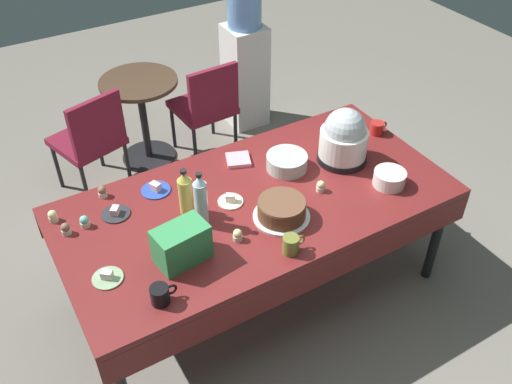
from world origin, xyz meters
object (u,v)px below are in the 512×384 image
object	(u,v)px
dessert_plate_cream	(230,200)
water_cooler	(245,61)
slow_cooker	(344,138)
cupcake_berry	(66,229)
cupcake_lemon	(53,216)
dessert_plate_charcoal	(116,213)
cupcake_vanilla	(85,222)
dessert_plate_sage	(107,277)
ceramic_snack_bowl	(389,178)
maroon_chair_right	(207,104)
coffee_mug_red	(377,128)
soda_carton	(181,244)
cupcake_cocoa	(102,192)
cupcake_mint	(321,186)
coffee_mug_olive	(291,245)
potluck_table	(256,207)
dessert_plate_cobalt	(156,189)
cupcake_rose	(238,235)
round_cafe_table	(142,106)
dessert_plate_coral	(336,130)
soda_bottle_water	(201,201)
frosted_layer_cake	(282,210)
soda_bottle_ginger_ale	(185,193)
glass_salad_bowl	(287,162)
coffee_mug_black	(160,295)
maroon_chair_left	(91,137)

from	to	relation	value
dessert_plate_cream	water_cooler	bearing A→B (deg)	58.27
slow_cooker	water_cooler	world-z (taller)	water_cooler
cupcake_berry	cupcake_lemon	distance (m)	0.14
dessert_plate_charcoal	cupcake_vanilla	bearing A→B (deg)	-177.38
cupcake_berry	dessert_plate_sage	bearing A→B (deg)	-78.78
ceramic_snack_bowl	maroon_chair_right	xyz separation A→B (m)	(-0.32, 1.73, -0.30)
coffee_mug_red	maroon_chair_right	xyz separation A→B (m)	(-0.60, 1.29, -0.30)
soda_carton	cupcake_cocoa	bearing A→B (deg)	98.14
dessert_plate_charcoal	water_cooler	world-z (taller)	water_cooler
dessert_plate_cream	cupcake_mint	distance (m)	0.52
dessert_plate_sage	coffee_mug_olive	size ratio (longest dim) A/B	1.18
potluck_table	dessert_plate_cobalt	xyz separation A→B (m)	(-0.45, 0.35, 0.07)
cupcake_cocoa	cupcake_vanilla	xyz separation A→B (m)	(-0.16, -0.19, 0.00)
soda_carton	dessert_plate_sage	bearing A→B (deg)	163.08
cupcake_mint	cupcake_lemon	world-z (taller)	same
cupcake_rose	round_cafe_table	bearing A→B (deg)	84.20
slow_cooker	dessert_plate_coral	distance (m)	0.35
dessert_plate_charcoal	water_cooler	xyz separation A→B (m)	(1.65, 1.51, -0.17)
slow_cooker	dessert_plate_charcoal	xyz separation A→B (m)	(-1.35, 0.22, -0.15)
cupcake_rose	cupcake_mint	bearing A→B (deg)	10.35
potluck_table	dessert_plate_cobalt	world-z (taller)	dessert_plate_cobalt
dessert_plate_coral	cupcake_lemon	xyz separation A→B (m)	(-1.82, 0.06, 0.02)
soda_bottle_water	cupcake_vanilla	bearing A→B (deg)	151.87
coffee_mug_red	ceramic_snack_bowl	bearing A→B (deg)	-122.40
dessert_plate_cobalt	cupcake_lemon	xyz separation A→B (m)	(-0.57, 0.04, 0.02)
soda_carton	round_cafe_table	bearing A→B (deg)	67.99
slow_cooker	cupcake_berry	xyz separation A→B (m)	(-1.62, 0.20, -0.13)
cupcake_rose	dessert_plate_cream	bearing A→B (deg)	68.71
round_cafe_table	cupcake_mint	bearing A→B (deg)	-77.48
frosted_layer_cake	slow_cooker	bearing A→B (deg)	23.26
soda_bottle_water	maroon_chair_right	distance (m)	1.72
cupcake_cocoa	soda_bottle_ginger_ale	size ratio (longest dim) A/B	0.24
dessert_plate_coral	soda_bottle_ginger_ale	size ratio (longest dim) A/B	0.53
cupcake_mint	coffee_mug_olive	bearing A→B (deg)	-141.97
glass_salad_bowl	dessert_plate_coral	world-z (taller)	glass_salad_bowl
potluck_table	soda_carton	xyz separation A→B (m)	(-0.54, -0.21, 0.16)
dessert_plate_sage	cupcake_berry	world-z (taller)	cupcake_berry
dessert_plate_cobalt	cupcake_rose	world-z (taller)	cupcake_rose
dessert_plate_coral	water_cooler	distance (m)	1.46
cupcake_berry	soda_bottle_ginger_ale	distance (m)	0.64
dessert_plate_cobalt	coffee_mug_black	distance (m)	0.81
dessert_plate_cream	maroon_chair_right	bearing A→B (deg)	69.08
potluck_table	cupcake_rose	bearing A→B (deg)	-136.55
cupcake_vanilla	coffee_mug_red	distance (m)	1.90
slow_cooker	cupcake_cocoa	bearing A→B (deg)	163.66
maroon_chair_left	soda_carton	bearing A→B (deg)	-90.47
dessert_plate_sage	round_cafe_table	size ratio (longest dim) A/B	0.21
ceramic_snack_bowl	dessert_plate_cobalt	bearing A→B (deg)	152.08
maroon_chair_right	dessert_plate_sage	bearing A→B (deg)	-129.17
soda_bottle_ginger_ale	water_cooler	bearing A→B (deg)	52.04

